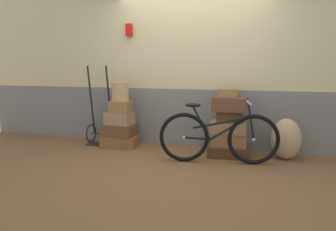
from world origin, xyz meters
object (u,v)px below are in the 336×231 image
at_px(suitcase_2, 120,118).
at_px(suitcase_9, 228,93).
at_px(suitcase_8, 230,104).
at_px(burlap_sack, 286,139).
at_px(suitcase_5, 228,139).
at_px(suitcase_4, 228,151).
at_px(suitcase_0, 120,141).
at_px(suitcase_1, 119,130).
at_px(suitcase_7, 230,116).
at_px(bicycle, 218,137).
at_px(wicker_basket, 120,91).
at_px(suitcase_3, 121,107).
at_px(luggage_trolley, 101,127).
at_px(suitcase_6, 228,127).

xyz_separation_m(suitcase_2, suitcase_9, (1.78, 0.00, 0.47)).
distance_m(suitcase_8, burlap_sack, 0.96).
height_order(suitcase_9, burlap_sack, suitcase_9).
relative_size(suitcase_5, suitcase_8, 1.06).
distance_m(suitcase_4, suitcase_9, 0.88).
bearing_deg(burlap_sack, suitcase_5, -178.29).
bearing_deg(suitcase_9, suitcase_2, -178.54).
distance_m(suitcase_0, suitcase_1, 0.19).
bearing_deg(suitcase_9, suitcase_1, -178.38).
xyz_separation_m(suitcase_7, bicycle, (-0.13, -0.40, -0.24)).
relative_size(suitcase_8, wicker_basket, 1.58).
height_order(suitcase_4, suitcase_7, suitcase_7).
bearing_deg(suitcase_3, suitcase_7, 2.48).
relative_size(suitcase_4, wicker_basket, 1.99).
bearing_deg(suitcase_3, suitcase_2, 148.18).
height_order(suitcase_3, luggage_trolley, luggage_trolley).
distance_m(suitcase_5, luggage_trolley, 2.23).
height_order(suitcase_2, suitcase_3, suitcase_3).
bearing_deg(bicycle, burlap_sack, 25.19).
bearing_deg(suitcase_4, suitcase_7, 63.12).
height_order(suitcase_8, suitcase_9, suitcase_9).
height_order(suitcase_2, wicker_basket, wicker_basket).
distance_m(suitcase_8, wicker_basket, 1.79).
bearing_deg(suitcase_8, suitcase_2, -177.09).
xyz_separation_m(suitcase_1, suitcase_4, (1.83, -0.03, -0.21)).
bearing_deg(suitcase_8, suitcase_5, 135.06).
relative_size(suitcase_9, bicycle, 0.17).
bearing_deg(suitcase_4, burlap_sack, -0.80).
height_order(suitcase_6, suitcase_8, suitcase_8).
height_order(suitcase_3, wicker_basket, wicker_basket).
bearing_deg(suitcase_1, suitcase_6, 0.63).
bearing_deg(suitcase_2, wicker_basket, -27.44).
xyz_separation_m(suitcase_1, suitcase_2, (0.01, 0.01, 0.20)).
bearing_deg(luggage_trolley, suitcase_4, -3.41).
xyz_separation_m(suitcase_0, wicker_basket, (0.04, -0.03, 0.85)).
bearing_deg(suitcase_9, wicker_basket, -177.87).
bearing_deg(wicker_basket, suitcase_6, 0.06).
xyz_separation_m(suitcase_5, suitcase_6, (-0.00, -0.02, 0.18)).
height_order(suitcase_0, suitcase_6, suitcase_6).
relative_size(suitcase_8, burlap_sack, 0.81).
xyz_separation_m(suitcase_0, suitcase_4, (1.82, -0.04, -0.01)).
distance_m(suitcase_2, bicycle, 1.75).
height_order(wicker_basket, bicycle, wicker_basket).
distance_m(suitcase_3, suitcase_6, 1.78).
xyz_separation_m(wicker_basket, luggage_trolley, (-0.45, 0.12, -0.65)).
distance_m(suitcase_4, bicycle, 0.50).
xyz_separation_m(suitcase_0, suitcase_2, (0.01, -0.01, 0.40)).
height_order(suitcase_2, suitcase_5, suitcase_2).
xyz_separation_m(suitcase_8, suitcase_9, (-0.03, 0.02, 0.16)).
bearing_deg(wicker_basket, suitcase_2, 147.78).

